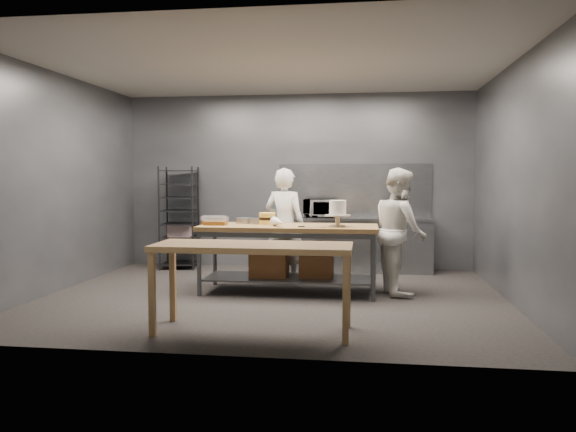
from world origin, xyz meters
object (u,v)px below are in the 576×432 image
(work_table, at_px, (289,251))
(microwave, at_px, (320,208))
(speed_rack, at_px, (179,219))
(chef_right, at_px, (400,231))
(chef_behind, at_px, (285,226))
(frosted_cake_stand, at_px, (338,210))
(layer_cake, at_px, (267,218))
(near_counter, at_px, (253,252))

(work_table, height_order, microwave, microwave)
(speed_rack, xyz_separation_m, chef_right, (3.65, -1.67, -0.01))
(chef_right, distance_m, microwave, 2.14)
(speed_rack, bearing_deg, chef_behind, -30.13)
(speed_rack, bearing_deg, frosted_cake_stand, -34.53)
(work_table, distance_m, microwave, 1.97)
(chef_behind, bearing_deg, work_table, 118.55)
(chef_right, xyz_separation_m, frosted_cake_stand, (-0.82, -0.28, 0.29))
(speed_rack, distance_m, chef_behind, 2.32)
(chef_right, distance_m, layer_cake, 1.82)
(work_table, relative_size, near_counter, 1.20)
(microwave, bearing_deg, chef_right, -55.19)
(speed_rack, xyz_separation_m, layer_cake, (1.84, -1.69, 0.14))
(speed_rack, height_order, microwave, speed_rack)
(near_counter, distance_m, chef_behind, 2.64)
(microwave, bearing_deg, layer_cake, -108.50)
(chef_right, bearing_deg, layer_cake, 76.97)
(chef_behind, height_order, chef_right, chef_behind)
(chef_behind, relative_size, chef_right, 1.00)
(work_table, relative_size, chef_right, 1.41)
(speed_rack, xyz_separation_m, frosted_cake_stand, (2.83, -1.95, 0.28))
(near_counter, relative_size, chef_right, 1.18)
(near_counter, height_order, speed_rack, speed_rack)
(speed_rack, distance_m, frosted_cake_stand, 3.44)
(near_counter, distance_m, layer_cake, 2.13)
(near_counter, height_order, chef_behind, chef_behind)
(work_table, height_order, chef_right, chef_right)
(chef_behind, bearing_deg, chef_right, 178.25)
(near_counter, xyz_separation_m, frosted_cake_stand, (0.76, 1.86, 0.32))
(speed_rack, xyz_separation_m, chef_behind, (2.01, -1.17, -0.00))
(layer_cake, bearing_deg, chef_right, 0.65)
(work_table, distance_m, frosted_cake_stand, 0.88)
(chef_right, bearing_deg, near_counter, 129.69)
(near_counter, height_order, layer_cake, layer_cake)
(chef_behind, height_order, layer_cake, chef_behind)
(work_table, xyz_separation_m, speed_rack, (-2.16, 1.81, 0.28))
(near_counter, height_order, frosted_cake_stand, frosted_cake_stand)
(chef_behind, distance_m, microwave, 1.33)
(chef_behind, distance_m, layer_cake, 0.57)
(speed_rack, relative_size, chef_right, 1.03)
(work_table, height_order, layer_cake, layer_cake)
(near_counter, relative_size, frosted_cake_stand, 5.74)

